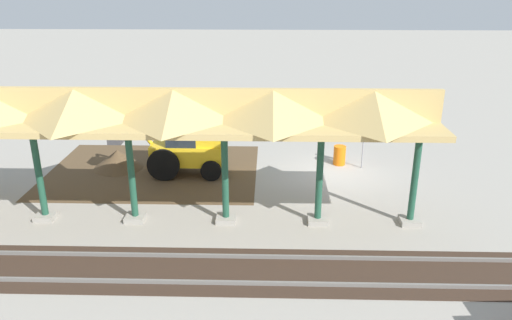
% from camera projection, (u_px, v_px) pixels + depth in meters
% --- Properties ---
extents(ground_plane, '(120.00, 120.00, 0.00)m').
position_uv_depth(ground_plane, '(336.00, 173.00, 22.44)').
color(ground_plane, '#9E998E').
extents(dirt_work_zone, '(9.37, 7.00, 0.01)m').
position_uv_depth(dirt_work_zone, '(154.00, 171.00, 22.70)').
color(dirt_work_zone, brown).
rests_on(dirt_work_zone, ground).
extents(platform_canopy, '(21.02, 3.20, 4.90)m').
position_uv_depth(platform_canopy, '(125.00, 109.00, 16.70)').
color(platform_canopy, '#9E998E').
rests_on(platform_canopy, ground).
extents(rail_tracks, '(60.00, 2.58, 0.15)m').
position_uv_depth(rail_tracks, '(370.00, 273.00, 14.93)').
color(rail_tracks, slate).
rests_on(rail_tracks, ground).
extents(stop_sign, '(0.70, 0.35, 2.08)m').
position_uv_depth(stop_sign, '(364.00, 137.00, 22.51)').
color(stop_sign, gray).
rests_on(stop_sign, ground).
extents(backhoe, '(5.05, 1.75, 2.82)m').
position_uv_depth(backhoe, '(185.00, 147.00, 21.89)').
color(backhoe, yellow).
rests_on(backhoe, ground).
extents(dirt_mound, '(4.60, 4.60, 1.72)m').
position_uv_depth(dirt_mound, '(119.00, 168.00, 23.06)').
color(dirt_mound, brown).
rests_on(dirt_mound, ground).
extents(traffic_barrel, '(0.56, 0.56, 0.90)m').
position_uv_depth(traffic_barrel, '(339.00, 155.00, 23.30)').
color(traffic_barrel, orange).
rests_on(traffic_barrel, ground).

